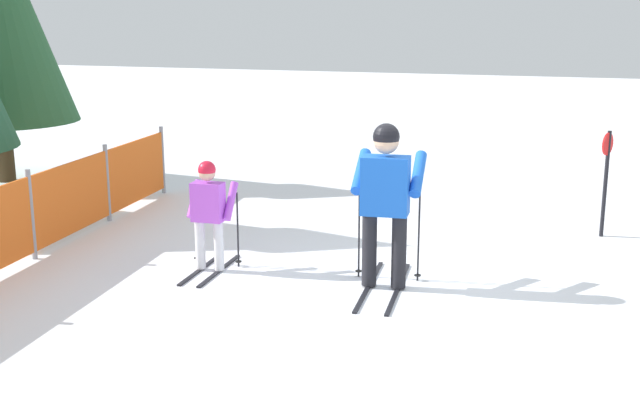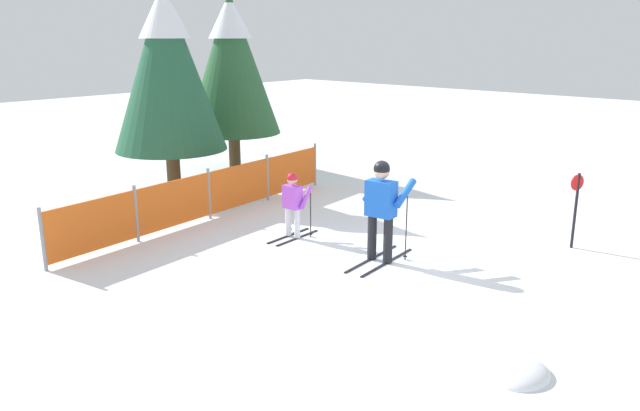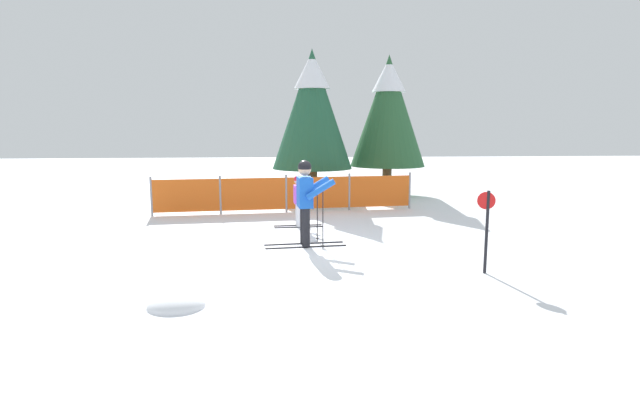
% 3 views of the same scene
% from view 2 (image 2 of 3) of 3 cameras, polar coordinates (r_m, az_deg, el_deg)
% --- Properties ---
extents(ground_plane, '(60.00, 60.00, 0.00)m').
position_cam_2_polar(ground_plane, '(10.35, 6.63, -5.29)').
color(ground_plane, white).
extents(skier_adult, '(1.63, 0.76, 1.70)m').
position_cam_2_polar(skier_adult, '(10.14, 5.68, 0.36)').
color(skier_adult, black).
rests_on(skier_adult, ground_plane).
extents(skier_child, '(1.16, 0.57, 1.22)m').
position_cam_2_polar(skier_child, '(11.37, -2.49, 0.51)').
color(skier_child, black).
rests_on(skier_child, ground_plane).
extents(safety_fence, '(7.20, 0.76, 1.05)m').
position_cam_2_polar(safety_fence, '(12.77, -10.11, 1.07)').
color(safety_fence, gray).
rests_on(safety_fence, ground_plane).
extents(conifer_far, '(2.56, 2.56, 4.75)m').
position_cam_2_polar(conifer_far, '(17.22, -8.11, 12.97)').
color(conifer_far, '#4C3823').
rests_on(conifer_far, ground_plane).
extents(conifer_near, '(2.58, 2.58, 4.78)m').
position_cam_2_polar(conifer_near, '(14.89, -13.83, 12.39)').
color(conifer_near, '#4C3823').
rests_on(conifer_near, ground_plane).
extents(trail_marker, '(0.26, 0.13, 1.34)m').
position_cam_2_polar(trail_marker, '(11.64, 22.36, 0.30)').
color(trail_marker, black).
rests_on(trail_marker, ground_plane).
extents(snow_mound, '(0.76, 0.65, 0.30)m').
position_cam_2_polar(snow_mound, '(7.48, 17.77, -14.56)').
color(snow_mound, white).
rests_on(snow_mound, ground_plane).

